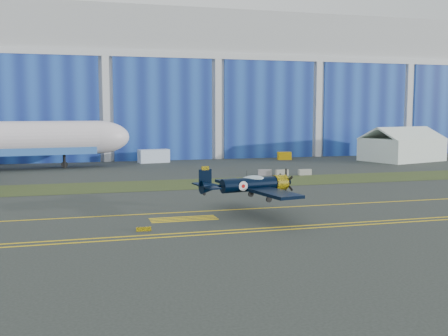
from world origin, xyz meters
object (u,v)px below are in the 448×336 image
object	(u,v)px
shipping_container	(154,156)
tug	(284,156)
warbird	(249,185)
tent	(402,144)

from	to	relation	value
shipping_container	tug	size ratio (longest dim) A/B	2.17
shipping_container	tug	distance (m)	26.07
warbird	tug	xyz separation A→B (m)	(24.17, 52.07, -2.10)
tent	tug	world-z (taller)	tent
tent	warbird	bearing A→B (deg)	-152.68
warbird	shipping_container	bearing A→B (deg)	81.30
warbird	shipping_container	distance (m)	52.85
tent	shipping_container	size ratio (longest dim) A/B	2.94
warbird	tent	distance (m)	63.29
tent	tug	distance (m)	22.96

